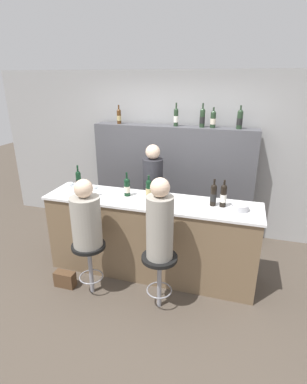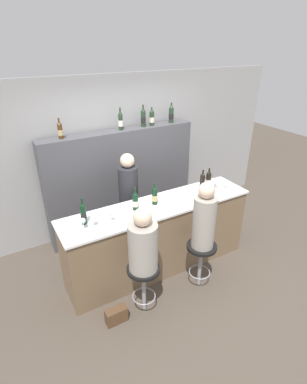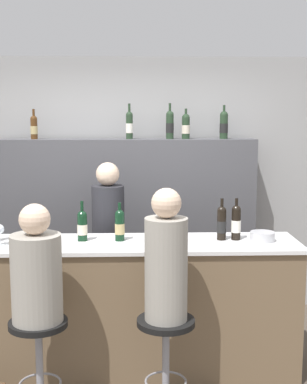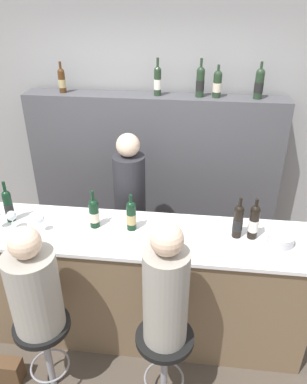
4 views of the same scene
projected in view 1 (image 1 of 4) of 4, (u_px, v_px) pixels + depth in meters
name	position (u px, v px, depth m)	size (l,w,h in m)	color
ground_plane	(144.00, 284.00, 3.83)	(16.00, 16.00, 0.00)	#4C4238
wall_back	(176.00, 154.00, 4.92)	(6.40, 0.05, 2.60)	#9E9E9E
bar_counter	(150.00, 237.00, 3.91)	(2.71, 0.63, 1.06)	brown
back_bar_cabinet	(172.00, 182.00, 4.87)	(2.54, 0.28, 1.79)	#4C4C51
wine_bottle_counter_0	(79.00, 181.00, 3.99)	(0.07, 0.07, 0.35)	black
wine_bottle_counter_1	(127.00, 187.00, 3.81)	(0.08, 0.08, 0.31)	black
wine_bottle_counter_2	(149.00, 189.00, 3.73)	(0.08, 0.08, 0.30)	black
wine_bottle_counter_3	(213.00, 195.00, 3.51)	(0.07, 0.07, 0.33)	black
wine_bottle_counter_4	(223.00, 195.00, 3.48)	(0.07, 0.07, 0.33)	black
wine_bottle_backbar_0	(119.00, 116.00, 4.74)	(0.07, 0.07, 0.29)	#4C2D14
wine_bottle_backbar_1	(176.00, 117.00, 4.49)	(0.07, 0.07, 0.34)	#233823
wine_bottle_backbar_2	(202.00, 118.00, 4.38)	(0.08, 0.08, 0.35)	#233823
wine_bottle_backbar_3	(213.00, 119.00, 4.35)	(0.08, 0.08, 0.29)	#233823
wine_bottle_backbar_4	(240.00, 119.00, 4.24)	(0.08, 0.08, 0.33)	#233823
wine_glass_0	(71.00, 185.00, 3.91)	(0.07, 0.07, 0.15)	silver
wine_glass_1	(80.00, 185.00, 3.87)	(0.08, 0.08, 0.16)	silver
wine_glass_2	(95.00, 188.00, 3.82)	(0.07, 0.07, 0.15)	silver
metal_bowl	(240.00, 207.00, 3.42)	(0.19, 0.19, 0.07)	#B7B7BC
tasting_menu	(128.00, 202.00, 3.66)	(0.21, 0.30, 0.00)	white
bar_stool_left	(89.00, 255.00, 3.52)	(0.39, 0.39, 0.67)	gray
guest_seated_left	(86.00, 218.00, 3.35)	(0.34, 0.34, 0.80)	gray
bar_stool_right	(159.00, 267.00, 3.29)	(0.39, 0.39, 0.67)	gray
guest_seated_right	(160.00, 223.00, 3.10)	(0.29, 0.29, 0.89)	gray
bartender	(153.00, 202.00, 4.43)	(0.29, 0.29, 1.62)	#28282D
handbag	(65.00, 279.00, 3.78)	(0.26, 0.12, 0.20)	#513823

